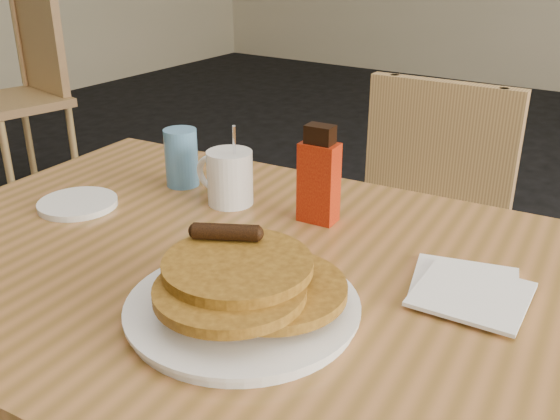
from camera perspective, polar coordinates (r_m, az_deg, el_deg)
The scene contains 9 objects.
main_table at distance 1.01m, azimuth -2.58°, elevation -6.88°, with size 1.35×0.97×0.75m.
chair_main_far at distance 1.69m, azimuth 12.67°, elevation -1.16°, with size 0.41×0.41×0.89m.
chair_wall_extra at distance 3.34m, azimuth -22.31°, elevation 11.36°, with size 0.54×0.54×1.01m.
pancake_plate at distance 0.85m, azimuth -3.41°, elevation -7.67°, with size 0.32×0.32×0.10m.
coffee_mug at distance 1.19m, azimuth -4.71°, elevation 3.08°, with size 0.12×0.09×0.16m.
syrup_bottle at distance 1.10m, azimuth 3.58°, elevation 2.96°, with size 0.07×0.05×0.18m.
napkin_stack at distance 0.94m, azimuth 16.83°, elevation -6.99°, with size 0.19×0.20×0.01m.
blue_tumbler at distance 1.29m, azimuth -9.00°, elevation 4.76°, with size 0.07×0.07×0.12m, color #518BBE.
side_saucer at distance 1.24m, azimuth -18.00°, elevation 0.57°, with size 0.15×0.15×0.01m, color white.
Camera 1 is at (0.47, -0.72, 1.22)m, focal length 40.00 mm.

